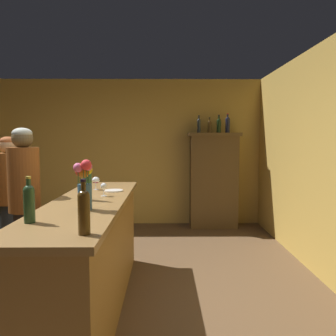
{
  "coord_description": "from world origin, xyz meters",
  "views": [
    {
      "loc": [
        0.93,
        -2.99,
        1.59
      ],
      "look_at": [
        0.96,
        -0.02,
        1.34
      ],
      "focal_mm": 36.33,
      "sensor_mm": 36.0,
      "label": 1
    }
  ],
  "objects_px": {
    "display_cabinet": "(213,178)",
    "wine_bottle_riesling": "(29,201)",
    "wine_glass_front": "(96,181)",
    "display_bottle_left": "(199,125)",
    "display_bottle_midleft": "(209,126)",
    "patron_in_navy": "(10,198)",
    "display_bottle_midright": "(228,124)",
    "flower_arrangement": "(84,182)",
    "display_bottle_center": "(219,125)",
    "wine_bottle_merlot": "(84,210)",
    "wine_bottle_rose": "(88,184)",
    "patron_in_grey": "(25,203)",
    "bar_counter": "(90,255)",
    "wine_glass_mid": "(104,187)",
    "cheese_plate": "(114,191)"
  },
  "relations": [
    {
      "from": "display_cabinet",
      "to": "wine_bottle_riesling",
      "type": "height_order",
      "value": "display_cabinet"
    },
    {
      "from": "wine_glass_front",
      "to": "display_bottle_left",
      "type": "relative_size",
      "value": 0.46
    },
    {
      "from": "display_bottle_midleft",
      "to": "patron_in_navy",
      "type": "xyz_separation_m",
      "value": [
        -2.63,
        -2.04,
        -0.93
      ]
    },
    {
      "from": "display_bottle_midleft",
      "to": "display_bottle_midright",
      "type": "distance_m",
      "value": 0.32
    },
    {
      "from": "wine_glass_front",
      "to": "display_bottle_midleft",
      "type": "bearing_deg",
      "value": 56.05
    },
    {
      "from": "display_bottle_left",
      "to": "patron_in_navy",
      "type": "bearing_deg",
      "value": -140.22
    },
    {
      "from": "flower_arrangement",
      "to": "display_bottle_center",
      "type": "relative_size",
      "value": 1.27
    },
    {
      "from": "wine_bottle_merlot",
      "to": "display_bottle_center",
      "type": "relative_size",
      "value": 1.04
    },
    {
      "from": "wine_glass_front",
      "to": "display_bottle_midright",
      "type": "relative_size",
      "value": 0.42
    },
    {
      "from": "wine_bottle_rose",
      "to": "display_bottle_left",
      "type": "bearing_deg",
      "value": 66.06
    },
    {
      "from": "display_bottle_midleft",
      "to": "patron_in_grey",
      "type": "bearing_deg",
      "value": -129.15
    },
    {
      "from": "display_bottle_midright",
      "to": "wine_bottle_merlot",
      "type": "bearing_deg",
      "value": -111.23
    },
    {
      "from": "flower_arrangement",
      "to": "patron_in_grey",
      "type": "xyz_separation_m",
      "value": [
        -0.76,
        0.69,
        -0.29
      ]
    },
    {
      "from": "wine_bottle_merlot",
      "to": "patron_in_grey",
      "type": "xyz_separation_m",
      "value": [
        -0.92,
        1.39,
        -0.22
      ]
    },
    {
      "from": "wine_bottle_riesling",
      "to": "patron_in_grey",
      "type": "bearing_deg",
      "value": 113.95
    },
    {
      "from": "display_cabinet",
      "to": "wine_bottle_riesling",
      "type": "distance_m",
      "value": 4.2
    },
    {
      "from": "wine_bottle_merlot",
      "to": "wine_glass_front",
      "type": "bearing_deg",
      "value": 99.33
    },
    {
      "from": "flower_arrangement",
      "to": "display_bottle_midright",
      "type": "height_order",
      "value": "display_bottle_midright"
    },
    {
      "from": "bar_counter",
      "to": "wine_glass_front",
      "type": "xyz_separation_m",
      "value": [
        -0.07,
        0.68,
        0.61
      ]
    },
    {
      "from": "wine_bottle_merlot",
      "to": "patron_in_navy",
      "type": "xyz_separation_m",
      "value": [
        -1.37,
        2.05,
        -0.29
      ]
    },
    {
      "from": "patron_in_grey",
      "to": "wine_bottle_merlot",
      "type": "bearing_deg",
      "value": -50.11
    },
    {
      "from": "display_cabinet",
      "to": "display_bottle_center",
      "type": "bearing_deg",
      "value": -0.0
    },
    {
      "from": "wine_bottle_riesling",
      "to": "display_bottle_midleft",
      "type": "distance_m",
      "value": 4.21
    },
    {
      "from": "wine_bottle_merlot",
      "to": "display_bottle_midright",
      "type": "distance_m",
      "value": 4.43
    },
    {
      "from": "wine_glass_mid",
      "to": "display_bottle_midright",
      "type": "height_order",
      "value": "display_bottle_midright"
    },
    {
      "from": "display_bottle_left",
      "to": "wine_glass_front",
      "type": "bearing_deg",
      "value": -120.64
    },
    {
      "from": "cheese_plate",
      "to": "display_bottle_midright",
      "type": "height_order",
      "value": "display_bottle_midright"
    },
    {
      "from": "display_bottle_center",
      "to": "patron_in_navy",
      "type": "relative_size",
      "value": 0.19
    },
    {
      "from": "display_cabinet",
      "to": "wine_bottle_merlot",
      "type": "xyz_separation_m",
      "value": [
        -1.35,
        -4.08,
        0.3
      ]
    },
    {
      "from": "display_cabinet",
      "to": "flower_arrangement",
      "type": "xyz_separation_m",
      "value": [
        -1.51,
        -3.38,
        0.37
      ]
    },
    {
      "from": "wine_glass_mid",
      "to": "display_bottle_center",
      "type": "xyz_separation_m",
      "value": [
        1.56,
        2.74,
        0.72
      ]
    },
    {
      "from": "display_cabinet",
      "to": "display_bottle_midleft",
      "type": "xyz_separation_m",
      "value": [
        -0.08,
        -0.0,
        0.93
      ]
    },
    {
      "from": "bar_counter",
      "to": "patron_in_grey",
      "type": "height_order",
      "value": "patron_in_grey"
    },
    {
      "from": "wine_bottle_riesling",
      "to": "cheese_plate",
      "type": "xyz_separation_m",
      "value": [
        0.36,
        1.37,
        -0.14
      ]
    },
    {
      "from": "flower_arrangement",
      "to": "cheese_plate",
      "type": "xyz_separation_m",
      "value": [
        0.09,
        0.95,
        -0.21
      ]
    },
    {
      "from": "bar_counter",
      "to": "flower_arrangement",
      "type": "relative_size",
      "value": 6.65
    },
    {
      "from": "display_bottle_midright",
      "to": "cheese_plate",
      "type": "bearing_deg",
      "value": -124.46
    },
    {
      "from": "wine_glass_mid",
      "to": "cheese_plate",
      "type": "relative_size",
      "value": 0.65
    },
    {
      "from": "wine_bottle_riesling",
      "to": "wine_glass_mid",
      "type": "xyz_separation_m",
      "value": [
        0.31,
        1.06,
        -0.05
      ]
    },
    {
      "from": "bar_counter",
      "to": "display_bottle_left",
      "type": "distance_m",
      "value": 3.51
    },
    {
      "from": "display_bottle_midright",
      "to": "display_bottle_left",
      "type": "bearing_deg",
      "value": -180.0
    },
    {
      "from": "bar_counter",
      "to": "wine_bottle_rose",
      "type": "bearing_deg",
      "value": 111.37
    },
    {
      "from": "wine_bottle_rose",
      "to": "wine_bottle_merlot",
      "type": "xyz_separation_m",
      "value": [
        0.23,
        -1.13,
        -0.0
      ]
    },
    {
      "from": "wine_bottle_rose",
      "to": "display_cabinet",
      "type": "bearing_deg",
      "value": 61.86
    },
    {
      "from": "wine_bottle_merlot",
      "to": "flower_arrangement",
      "type": "xyz_separation_m",
      "value": [
        -0.16,
        0.71,
        0.07
      ]
    },
    {
      "from": "display_bottle_left",
      "to": "display_bottle_center",
      "type": "bearing_deg",
      "value": 0.0
    },
    {
      "from": "patron_in_navy",
      "to": "bar_counter",
      "type": "bearing_deg",
      "value": 15.79
    },
    {
      "from": "wine_glass_mid",
      "to": "wine_glass_front",
      "type": "bearing_deg",
      "value": 111.04
    },
    {
      "from": "wine_glass_mid",
      "to": "patron_in_grey",
      "type": "bearing_deg",
      "value": 176.46
    },
    {
      "from": "wine_bottle_riesling",
      "to": "display_bottle_midright",
      "type": "relative_size",
      "value": 0.92
    }
  ]
}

